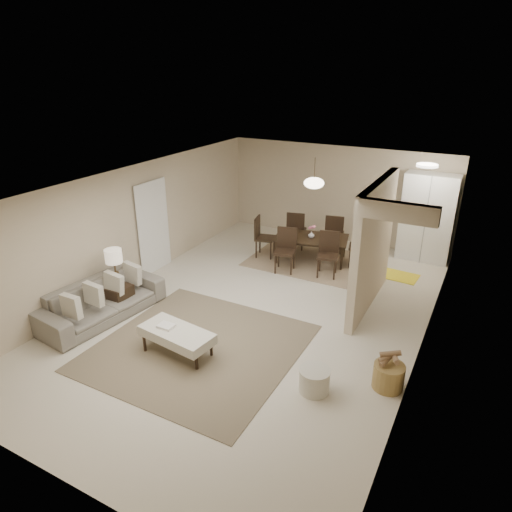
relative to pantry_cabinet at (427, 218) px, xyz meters
The scene contains 22 objects.
floor 4.88m from the pantry_cabinet, 119.52° to the right, with size 9.00×9.00×0.00m, color beige.
ceiling 4.98m from the pantry_cabinet, 119.52° to the right, with size 9.00×9.00×0.00m, color white.
back_wall 2.38m from the pantry_cabinet, behind, with size 6.00×6.00×0.00m, color #BFAD90.
left_wall 6.77m from the pantry_cabinet, 142.20° to the right, with size 9.00×9.00×0.00m, color #BFAD90.
right_wall 4.21m from the pantry_cabinet, 81.10° to the right, with size 9.00×9.00×0.00m, color #BFAD90.
partition 2.96m from the pantry_cabinet, 100.74° to the right, with size 0.15×2.50×2.50m, color #BFAD90.
doorway 6.40m from the pantry_cabinet, 146.29° to the right, with size 0.04×0.90×2.04m, color black.
pantry_cabinet is the anchor object (origin of this frame).
flush_light 1.70m from the pantry_cabinet, 93.01° to the right, with size 0.44×0.44×0.05m, color white.
living_rug 6.38m from the pantry_cabinet, 114.82° to the right, with size 3.20×3.20×0.01m, color brown.
sofa 7.50m from the pantry_cabinet, 130.03° to the right, with size 0.92×2.36×0.69m, color slate.
ottoman_bench 6.69m from the pantry_cabinet, 115.30° to the right, with size 1.31×0.72×0.45m.
side_table 7.19m from the pantry_cabinet, 131.65° to the right, with size 0.44×0.44×0.49m, color black.
table_lamp 7.15m from the pantry_cabinet, 131.65° to the right, with size 0.32×0.32×0.76m.
round_pouf 5.92m from the pantry_cabinet, 95.20° to the right, with size 0.46×0.46×0.36m, color beige.
wicker_basket 5.33m from the pantry_cabinet, 85.64° to the right, with size 0.46×0.46×0.39m, color brown.
dining_rug 2.94m from the pantry_cabinet, 149.03° to the right, with size 2.80×2.10×0.01m, color #856D52.
dining_table 2.85m from the pantry_cabinet, 149.03° to the right, with size 1.70×0.95×0.60m, color black.
dining_chairs 2.80m from the pantry_cabinet, 149.03° to the right, with size 2.72×2.22×1.00m.
vase 2.77m from the pantry_cabinet, 149.03° to the right, with size 0.15×0.15×0.15m, color white.
yellow_mat 1.68m from the pantry_cabinet, 105.34° to the right, with size 0.99×0.60×0.01m, color yellow.
pendant_light 2.88m from the pantry_cabinet, 149.03° to the right, with size 0.46×0.46×0.71m.
Camera 1 is at (3.60, -6.82, 4.41)m, focal length 32.00 mm.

